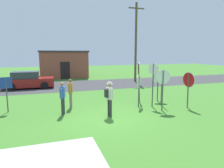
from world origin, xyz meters
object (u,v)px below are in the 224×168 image
(info_panel_leftmost, at_px, (6,88))
(stop_sign_tallest, at_px, (188,84))
(stop_sign_low_front, at_px, (162,82))
(stop_sign_far_back, at_px, (153,78))
(stop_sign_nearest, at_px, (158,81))
(stop_sign_rear_left, at_px, (139,85))
(utility_pole, at_px, (136,41))
(parked_car_on_street, at_px, (28,81))
(person_in_teal, at_px, (63,96))
(stop_sign_center_cluster, at_px, (163,83))
(person_in_blue, at_px, (71,92))
(stop_sign_leaning_right, at_px, (139,75))
(person_with_sunhat, at_px, (109,97))

(info_panel_leftmost, bearing_deg, stop_sign_tallest, -13.78)
(stop_sign_tallest, bearing_deg, stop_sign_low_front, 137.43)
(stop_sign_tallest, bearing_deg, stop_sign_far_back, 152.60)
(stop_sign_nearest, height_order, stop_sign_rear_left, stop_sign_nearest)
(utility_pole, xyz_separation_m, stop_sign_rear_left, (-4.39, -9.77, -3.14))
(parked_car_on_street, distance_m, stop_sign_far_back, 11.78)
(stop_sign_tallest, bearing_deg, info_panel_leftmost, 166.22)
(stop_sign_tallest, xyz_separation_m, stop_sign_rear_left, (-2.54, 1.16, -0.15))
(utility_pole, xyz_separation_m, stop_sign_nearest, (-2.57, -8.88, -3.09))
(stop_sign_nearest, xyz_separation_m, person_in_teal, (-6.19, -1.04, -0.38))
(stop_sign_center_cluster, bearing_deg, person_in_blue, 155.80)
(parked_car_on_street, xyz_separation_m, info_panel_leftmost, (-0.47, -7.60, 0.62))
(stop_sign_leaning_right, bearing_deg, stop_sign_nearest, -9.54)
(utility_pole, distance_m, info_panel_leftmost, 14.69)
(utility_pole, height_order, person_in_teal, utility_pole)
(stop_sign_low_front, height_order, person_in_blue, stop_sign_low_front)
(utility_pole, xyz_separation_m, stop_sign_leaning_right, (-3.84, -8.67, -2.65))
(person_in_teal, bearing_deg, parked_car_on_street, 104.40)
(stop_sign_low_front, bearing_deg, person_with_sunhat, -164.07)
(stop_sign_nearest, distance_m, person_with_sunhat, 4.54)
(stop_sign_far_back, relative_size, stop_sign_rear_left, 1.37)
(stop_sign_leaning_right, relative_size, person_in_blue, 1.52)
(parked_car_on_street, height_order, person_in_blue, person_in_blue)
(parked_car_on_street, bearing_deg, stop_sign_low_front, -47.84)
(person_in_teal, bearing_deg, stop_sign_far_back, -1.05)
(stop_sign_nearest, xyz_separation_m, stop_sign_leaning_right, (-1.28, 0.21, 0.44))
(utility_pole, height_order, stop_sign_nearest, utility_pole)
(utility_pole, xyz_separation_m, stop_sign_tallest, (-1.85, -10.93, -2.99))
(person_with_sunhat, bearing_deg, utility_pole, 59.00)
(info_panel_leftmost, bearing_deg, stop_sign_low_front, -9.08)
(stop_sign_tallest, relative_size, stop_sign_center_cluster, 0.92)
(parked_car_on_street, distance_m, stop_sign_leaning_right, 10.62)
(person_with_sunhat, bearing_deg, stop_sign_leaning_right, 39.92)
(stop_sign_low_front, relative_size, person_in_blue, 1.23)
(stop_sign_far_back, height_order, stop_sign_rear_left, stop_sign_far_back)
(person_in_blue, xyz_separation_m, info_panel_leftmost, (-3.31, 0.24, 0.36))
(person_with_sunhat, bearing_deg, info_panel_leftmost, 153.96)
(utility_pole, height_order, stop_sign_tallest, utility_pole)
(stop_sign_far_back, bearing_deg, stop_sign_nearest, 47.62)
(stop_sign_leaning_right, distance_m, stop_sign_rear_left, 1.32)
(utility_pole, bearing_deg, stop_sign_center_cluster, -107.85)
(stop_sign_tallest, distance_m, stop_sign_leaning_right, 3.03)
(person_with_sunhat, bearing_deg, stop_sign_nearest, 27.38)
(person_in_teal, relative_size, person_with_sunhat, 0.97)
(person_with_sunhat, bearing_deg, stop_sign_center_cluster, 1.13)
(utility_pole, bearing_deg, stop_sign_rear_left, -114.19)
(stop_sign_nearest, xyz_separation_m, info_panel_leftmost, (-8.96, 0.33, -0.02))
(stop_sign_far_back, distance_m, stop_sign_low_front, 0.74)
(stop_sign_low_front, bearing_deg, stop_sign_leaning_right, 125.75)
(stop_sign_far_back, distance_m, person_in_blue, 4.84)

